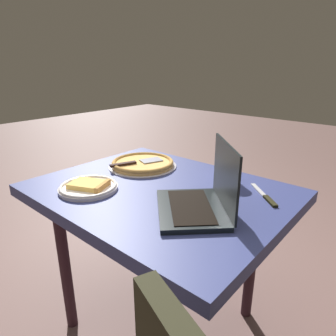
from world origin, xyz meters
name	(u,v)px	position (x,y,z in m)	size (l,w,h in m)	color
ground_plane	(161,318)	(0.00, 0.00, 0.00)	(12.00, 12.00, 0.00)	#72544F
dining_table	(160,204)	(0.00, 0.00, 0.64)	(1.04, 0.81, 0.71)	navy
laptop	(202,197)	(-0.25, 0.05, 0.77)	(0.39, 0.39, 0.25)	black
pizza_plate	(89,187)	(0.21, 0.21, 0.73)	(0.24, 0.24, 0.04)	white
pizza_tray	(143,163)	(0.25, -0.15, 0.73)	(0.34, 0.34, 0.04)	#A39FAD
table_knife	(266,197)	(-0.38, -0.20, 0.72)	(0.18, 0.17, 0.01)	#BCBBBE
drink_cup	(228,168)	(-0.17, -0.26, 0.77)	(0.08, 0.08, 0.11)	silver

